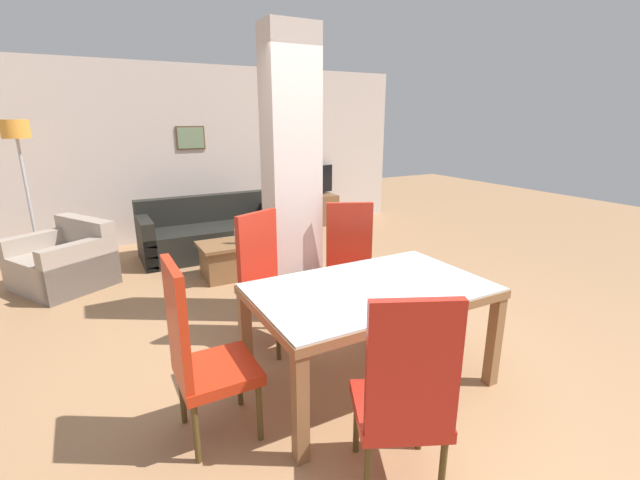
% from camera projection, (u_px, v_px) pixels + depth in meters
% --- Properties ---
extents(ground_plane, '(18.00, 18.00, 0.00)m').
position_uv_depth(ground_plane, '(367.00, 380.00, 3.23)').
color(ground_plane, '#A57951').
extents(back_wall, '(7.20, 0.09, 2.70)m').
position_uv_depth(back_wall, '(201.00, 153.00, 6.86)').
color(back_wall, beige).
rests_on(back_wall, ground_plane).
extents(divider_pillar, '(0.48, 0.33, 2.70)m').
position_uv_depth(divider_pillar, '(292.00, 179.00, 4.02)').
color(divider_pillar, beige).
rests_on(divider_pillar, ground_plane).
extents(dining_table, '(1.67, 1.02, 0.76)m').
position_uv_depth(dining_table, '(370.00, 305.00, 3.06)').
color(dining_table, brown).
rests_on(dining_table, ground_plane).
extents(dining_chair_far_right, '(0.61, 0.61, 1.15)m').
position_uv_depth(dining_chair_far_right, '(350.00, 263.00, 4.02)').
color(dining_chair_far_right, '#B62A19').
rests_on(dining_chair_far_right, ground_plane).
extents(dining_chair_near_left, '(0.61, 0.61, 1.15)m').
position_uv_depth(dining_chair_near_left, '(405.00, 394.00, 2.12)').
color(dining_chair_near_left, red).
rests_on(dining_chair_near_left, ground_plane).
extents(dining_chair_head_left, '(0.46, 0.46, 1.15)m').
position_uv_depth(dining_chair_head_left, '(199.00, 351.00, 2.51)').
color(dining_chair_head_left, red).
rests_on(dining_chair_head_left, ground_plane).
extents(dining_chair_far_left, '(0.61, 0.61, 1.15)m').
position_uv_depth(dining_chair_far_left, '(267.00, 278.00, 3.66)').
color(dining_chair_far_left, '#B52718').
rests_on(dining_chair_far_left, ground_plane).
extents(sofa, '(1.97, 0.85, 0.81)m').
position_uv_depth(sofa, '(212.00, 234.00, 6.19)').
color(sofa, black).
rests_on(sofa, ground_plane).
extents(armchair, '(1.21, 1.24, 0.76)m').
position_uv_depth(armchair, '(65.00, 263.00, 4.98)').
color(armchair, '#A69586').
rests_on(armchair, ground_plane).
extents(coffee_table, '(0.67, 0.56, 0.44)m').
position_uv_depth(coffee_table, '(228.00, 260.00, 5.26)').
color(coffee_table, brown).
rests_on(coffee_table, ground_plane).
extents(bottle, '(0.08, 0.08, 0.26)m').
position_uv_depth(bottle, '(238.00, 235.00, 5.16)').
color(bottle, '#B2B7BC').
rests_on(bottle, coffee_table).
extents(tv_stand, '(0.99, 0.40, 0.55)m').
position_uv_depth(tv_stand, '(310.00, 211.00, 7.76)').
color(tv_stand, brown).
rests_on(tv_stand, ground_plane).
extents(tv_screen, '(1.08, 0.40, 0.52)m').
position_uv_depth(tv_screen, '(310.00, 182.00, 7.61)').
color(tv_screen, black).
rests_on(tv_screen, tv_stand).
extents(floor_lamp, '(0.31, 0.31, 1.89)m').
position_uv_depth(floor_lamp, '(18.00, 145.00, 5.18)').
color(floor_lamp, '#B7B7BC').
rests_on(floor_lamp, ground_plane).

